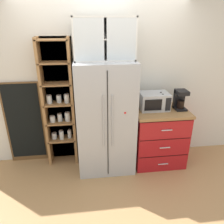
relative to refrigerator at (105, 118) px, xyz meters
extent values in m
plane|color=tan|center=(0.00, -0.02, -0.86)|extent=(10.64, 10.64, 0.00)
cube|color=silver|center=(0.00, 0.38, 0.42)|extent=(4.95, 0.10, 2.55)
cube|color=#ADAFB5|center=(0.00, 0.00, 0.00)|extent=(0.85, 0.66, 1.72)
cube|color=black|center=(0.00, -0.33, 0.00)|extent=(0.01, 0.01, 1.58)
cylinder|color=#ADAFB5|center=(-0.06, -0.34, 0.09)|extent=(0.02, 0.02, 0.77)
cylinder|color=#ADAFB5|center=(0.06, -0.34, 0.09)|extent=(0.02, 0.02, 0.77)
cube|color=red|center=(0.24, -0.33, 0.21)|extent=(0.02, 0.01, 0.02)
cube|color=brown|center=(-0.70, 0.35, 0.15)|extent=(0.51, 0.04, 2.02)
cube|color=#9E7042|center=(-0.91, 0.20, 0.15)|extent=(0.04, 0.25, 2.02)
cube|color=#9E7042|center=(-0.49, 0.20, 0.15)|extent=(0.04, 0.25, 2.02)
cube|color=#9E7042|center=(-0.70, 0.20, -0.44)|extent=(0.45, 0.25, 0.02)
cylinder|color=silver|center=(-0.82, 0.21, -0.38)|extent=(0.08, 0.08, 0.09)
cylinder|color=#E0C67F|center=(-0.82, 0.21, -0.40)|extent=(0.07, 0.07, 0.06)
cylinder|color=#B2B2B7|center=(-0.82, 0.21, -0.33)|extent=(0.08, 0.08, 0.01)
cylinder|color=silver|center=(-0.70, 0.18, -0.36)|extent=(0.07, 0.07, 0.14)
cylinder|color=#CCB78C|center=(-0.70, 0.18, -0.38)|extent=(0.06, 0.06, 0.09)
cylinder|color=#B2B2B7|center=(-0.70, 0.18, -0.28)|extent=(0.07, 0.07, 0.01)
cylinder|color=silver|center=(-0.58, 0.21, -0.36)|extent=(0.06, 0.06, 0.13)
cylinder|color=beige|center=(-0.58, 0.21, -0.38)|extent=(0.05, 0.05, 0.09)
cylinder|color=#B2B2B7|center=(-0.58, 0.21, -0.29)|extent=(0.06, 0.06, 0.01)
cube|color=#9E7042|center=(-0.70, 0.20, -0.13)|extent=(0.45, 0.25, 0.02)
cylinder|color=silver|center=(-0.82, 0.19, -0.07)|extent=(0.08, 0.08, 0.10)
cylinder|color=white|center=(-0.82, 0.19, -0.08)|extent=(0.07, 0.07, 0.06)
cylinder|color=#B2B2B7|center=(-0.82, 0.19, -0.02)|extent=(0.08, 0.08, 0.01)
cylinder|color=silver|center=(-0.70, 0.21, -0.06)|extent=(0.07, 0.07, 0.12)
cylinder|color=#382316|center=(-0.70, 0.21, -0.08)|extent=(0.06, 0.06, 0.08)
cylinder|color=#B2B2B7|center=(-0.70, 0.21, 0.00)|extent=(0.07, 0.07, 0.01)
cylinder|color=silver|center=(-0.58, 0.20, -0.05)|extent=(0.08, 0.08, 0.14)
cylinder|color=#B77A38|center=(-0.58, 0.20, -0.07)|extent=(0.07, 0.07, 0.09)
cylinder|color=#B2B2B7|center=(-0.58, 0.20, 0.03)|extent=(0.08, 0.08, 0.01)
cube|color=#9E7042|center=(-0.70, 0.20, 0.18)|extent=(0.45, 0.25, 0.02)
cylinder|color=silver|center=(-0.83, 0.20, 0.25)|extent=(0.08, 0.08, 0.12)
cylinder|color=#2D2D2D|center=(-0.83, 0.20, 0.24)|extent=(0.07, 0.07, 0.08)
cylinder|color=#B2B2B7|center=(-0.83, 0.20, 0.32)|extent=(0.08, 0.08, 0.01)
cylinder|color=silver|center=(-0.69, 0.22, 0.25)|extent=(0.08, 0.08, 0.11)
cylinder|color=white|center=(-0.69, 0.22, 0.23)|extent=(0.07, 0.07, 0.07)
cylinder|color=#B2B2B7|center=(-0.69, 0.22, 0.31)|extent=(0.07, 0.07, 0.01)
cylinder|color=silver|center=(-0.57, 0.19, 0.26)|extent=(0.08, 0.08, 0.13)
cylinder|color=brown|center=(-0.57, 0.19, 0.24)|extent=(0.07, 0.07, 0.09)
cylinder|color=#B2B2B7|center=(-0.57, 0.19, 0.33)|extent=(0.07, 0.07, 0.01)
cube|color=#9E7042|center=(-0.70, 0.20, 0.50)|extent=(0.45, 0.25, 0.02)
cube|color=#9E7042|center=(-0.70, 0.20, 0.81)|extent=(0.45, 0.25, 0.02)
cube|color=#9E7042|center=(-0.70, 0.20, 1.12)|extent=(0.45, 0.25, 0.02)
cube|color=#A8161C|center=(0.87, 0.02, -0.41)|extent=(0.80, 0.62, 0.90)
cube|color=#9E7042|center=(0.87, 0.02, 0.06)|extent=(0.83, 0.65, 0.04)
cube|color=black|center=(0.87, -0.30, -0.57)|extent=(0.78, 0.00, 0.01)
cube|color=silver|center=(0.87, -0.31, -0.71)|extent=(0.16, 0.01, 0.01)
cube|color=black|center=(0.87, -0.30, -0.27)|extent=(0.78, 0.00, 0.01)
cube|color=silver|center=(0.87, -0.31, -0.41)|extent=(0.16, 0.01, 0.01)
cube|color=black|center=(0.87, -0.30, 0.02)|extent=(0.78, 0.00, 0.01)
cube|color=silver|center=(0.87, -0.31, -0.11)|extent=(0.16, 0.01, 0.01)
cube|color=#ADAFB5|center=(0.76, 0.07, 0.21)|extent=(0.44, 0.32, 0.26)
cube|color=black|center=(0.70, -0.10, 0.21)|extent=(0.26, 0.01, 0.17)
cube|color=black|center=(0.93, -0.10, 0.21)|extent=(0.08, 0.01, 0.20)
cube|color=black|center=(1.17, 0.00, 0.09)|extent=(0.17, 0.20, 0.03)
cube|color=black|center=(1.17, 0.07, 0.23)|extent=(0.17, 0.06, 0.30)
cube|color=black|center=(1.17, 0.00, 0.36)|extent=(0.17, 0.20, 0.06)
cylinder|color=black|center=(1.17, -0.01, 0.17)|extent=(0.11, 0.11, 0.12)
cylinder|color=navy|center=(0.87, -0.04, 0.12)|extent=(0.08, 0.08, 0.10)
torus|color=navy|center=(0.92, -0.04, 0.13)|extent=(0.05, 0.01, 0.05)
cylinder|color=silver|center=(0.87, -0.01, 0.17)|extent=(0.07, 0.07, 0.18)
cone|color=silver|center=(0.87, -0.01, 0.27)|extent=(0.07, 0.07, 0.04)
cylinder|color=silver|center=(0.87, -0.01, 0.30)|extent=(0.03, 0.03, 0.07)
cylinder|color=black|center=(0.87, -0.01, 0.34)|extent=(0.03, 0.03, 0.01)
cylinder|color=brown|center=(0.87, 0.08, 0.17)|extent=(0.07, 0.07, 0.19)
cone|color=brown|center=(0.87, 0.08, 0.27)|extent=(0.07, 0.07, 0.04)
cylinder|color=brown|center=(0.87, 0.08, 0.30)|extent=(0.03, 0.03, 0.07)
cylinder|color=black|center=(0.87, 0.08, 0.34)|extent=(0.03, 0.03, 0.01)
cube|color=silver|center=(0.00, 0.17, 1.14)|extent=(0.82, 0.02, 0.56)
cube|color=silver|center=(0.00, 0.02, 1.40)|extent=(0.82, 0.32, 0.02)
cube|color=silver|center=(0.00, 0.02, 0.87)|extent=(0.82, 0.32, 0.02)
cube|color=silver|center=(-0.40, 0.02, 1.14)|extent=(0.02, 0.32, 0.56)
cube|color=silver|center=(0.40, 0.02, 1.14)|extent=(0.02, 0.32, 0.56)
cube|color=silver|center=(0.00, 0.02, 1.14)|extent=(0.79, 0.30, 0.02)
cube|color=silver|center=(-0.20, -0.13, 1.14)|extent=(0.38, 0.01, 0.52)
cube|color=silver|center=(0.20, -0.13, 1.14)|extent=(0.38, 0.01, 0.52)
cylinder|color=silver|center=(-0.29, 0.02, 0.88)|extent=(0.05, 0.05, 0.00)
cylinder|color=silver|center=(-0.29, 0.02, 0.91)|extent=(0.01, 0.01, 0.07)
cone|color=silver|center=(-0.29, 0.02, 0.97)|extent=(0.06, 0.06, 0.05)
cylinder|color=silver|center=(0.29, 0.02, 0.88)|extent=(0.05, 0.05, 0.00)
cylinder|color=silver|center=(0.29, 0.02, 0.91)|extent=(0.01, 0.01, 0.07)
cone|color=silver|center=(0.29, 0.02, 0.97)|extent=(0.06, 0.06, 0.05)
cylinder|color=white|center=(-0.25, 0.02, 1.18)|extent=(0.06, 0.06, 0.07)
cylinder|color=white|center=(0.00, 0.02, 1.18)|extent=(0.06, 0.06, 0.07)
cylinder|color=white|center=(0.25, 0.02, 1.18)|extent=(0.06, 0.06, 0.07)
cube|color=brown|center=(-1.27, 0.31, -0.17)|extent=(0.60, 0.04, 1.37)
cube|color=black|center=(-1.27, 0.29, -0.14)|extent=(0.54, 0.01, 1.27)
camera|label=1|loc=(-0.27, -2.99, 1.38)|focal=34.92mm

